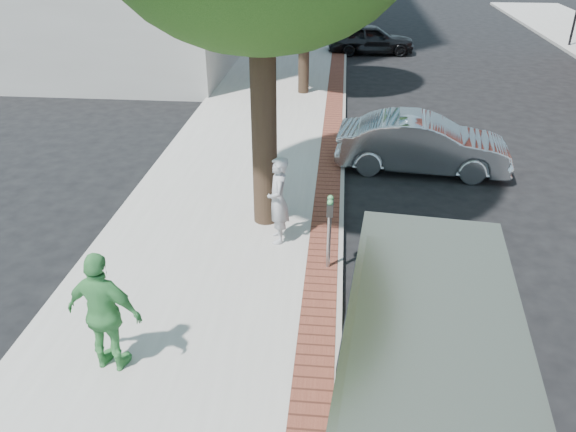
# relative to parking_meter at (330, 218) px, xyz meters

# --- Properties ---
(ground) EXTENTS (120.00, 120.00, 0.00)m
(ground) POSITION_rel_parking_meter_xyz_m (-0.81, -0.14, -1.21)
(ground) COLOR black
(ground) RESTS_ON ground
(sidewalk) EXTENTS (5.00, 60.00, 0.15)m
(sidewalk) POSITION_rel_parking_meter_xyz_m (-2.31, 7.86, -1.13)
(sidewalk) COLOR #9E9991
(sidewalk) RESTS_ON ground
(brick_strip) EXTENTS (0.60, 60.00, 0.01)m
(brick_strip) POSITION_rel_parking_meter_xyz_m (-0.11, 7.86, -1.05)
(brick_strip) COLOR brown
(brick_strip) RESTS_ON sidewalk
(curb) EXTENTS (0.10, 60.00, 0.15)m
(curb) POSITION_rel_parking_meter_xyz_m (0.24, 7.86, -1.13)
(curb) COLOR gray
(curb) RESTS_ON ground
(office_base) EXTENTS (18.20, 22.20, 4.00)m
(office_base) POSITION_rel_parking_meter_xyz_m (-13.81, 21.86, 0.79)
(office_base) COLOR gray
(office_base) RESTS_ON ground
(parking_meter) EXTENTS (0.12, 0.32, 1.47)m
(parking_meter) POSITION_rel_parking_meter_xyz_m (0.00, 0.00, 0.00)
(parking_meter) COLOR gray
(parking_meter) RESTS_ON sidewalk
(person_gray) EXTENTS (0.53, 0.72, 1.81)m
(person_gray) POSITION_rel_parking_meter_xyz_m (-1.04, 0.92, -0.15)
(person_gray) COLOR #A2A2A7
(person_gray) RESTS_ON sidewalk
(person_officer) EXTENTS (0.96, 1.01, 1.63)m
(person_officer) POSITION_rel_parking_meter_xyz_m (-1.40, 2.31, -0.24)
(person_officer) COLOR #92B5E2
(person_officer) RESTS_ON sidewalk
(person_green) EXTENTS (1.19, 0.64, 1.93)m
(person_green) POSITION_rel_parking_meter_xyz_m (-3.07, -2.94, -0.09)
(person_green) COLOR #469C50
(person_green) RESTS_ON sidewalk
(sedan_silver) EXTENTS (4.59, 1.97, 1.47)m
(sedan_silver) POSITION_rel_parking_meter_xyz_m (2.30, 5.21, -0.47)
(sedan_silver) COLOR #ACAFB3
(sedan_silver) RESTS_ON ground
(bg_car) EXTENTS (4.27, 2.00, 1.41)m
(bg_car) POSITION_rel_parking_meter_xyz_m (1.46, 19.52, -0.50)
(bg_car) COLOR black
(bg_car) RESTS_ON ground
(van) EXTENTS (2.63, 5.63, 2.01)m
(van) POSITION_rel_parking_meter_xyz_m (1.35, -3.42, -0.10)
(van) COLOR gray
(van) RESTS_ON ground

